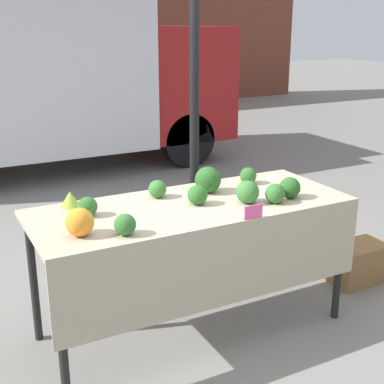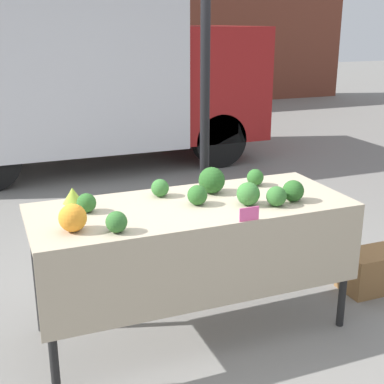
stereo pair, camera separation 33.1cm
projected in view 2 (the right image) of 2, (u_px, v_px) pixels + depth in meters
The scene contains 17 objects.
ground_plane at pixel (192, 327), 3.60m from camera, with size 40.00×40.00×0.00m, color gray.
tent_pole at pixel (205, 107), 3.88m from camera, with size 0.07×0.07×2.75m.
parked_truck at pixel (84, 69), 7.35m from camera, with size 4.54×2.06×2.51m.
market_table at pixel (196, 225), 3.31m from camera, with size 2.01×0.80×0.88m.
orange_cauliflower at pixel (73, 218), 2.89m from camera, with size 0.15×0.15×0.15m.
romanesco_head at pixel (73, 195), 3.34m from camera, with size 0.13×0.13×0.10m.
broccoli_head_0 at pixel (197, 195), 3.31m from camera, with size 0.13×0.13×0.13m.
broccoli_head_1 at pixel (276, 196), 3.28m from camera, with size 0.13×0.13×0.13m.
broccoli_head_2 at pixel (293, 191), 3.37m from camera, with size 0.14×0.14×0.14m.
broccoli_head_3 at pixel (116, 222), 2.88m from camera, with size 0.12×0.12×0.12m.
broccoli_head_4 at pixel (255, 177), 3.70m from camera, with size 0.12×0.12×0.12m.
broccoli_head_5 at pixel (160, 188), 3.47m from camera, with size 0.12×0.12×0.12m.
broccoli_head_6 at pixel (86, 203), 3.18m from camera, with size 0.12×0.12×0.12m.
broccoli_head_7 at pixel (212, 180), 3.53m from camera, with size 0.18×0.18×0.18m.
broccoli_head_8 at pixel (248, 194), 3.30m from camera, with size 0.15×0.15×0.15m.
price_sign at pixel (249, 214), 3.05m from camera, with size 0.12×0.01×0.08m.
produce_crate at pixel (372, 271), 4.07m from camera, with size 0.46×0.29×0.31m.
Camera 2 is at (-1.16, -2.93, 1.97)m, focal length 50.00 mm.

